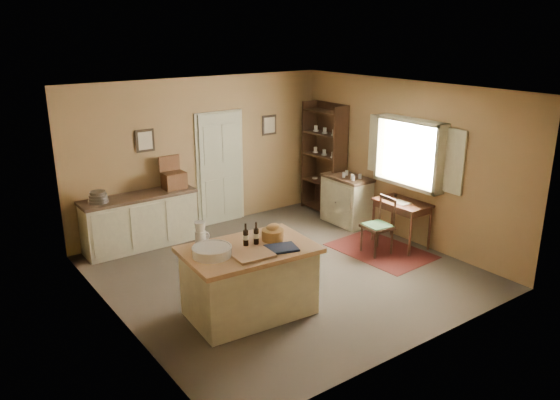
{
  "coord_description": "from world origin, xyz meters",
  "views": [
    {
      "loc": [
        -4.44,
        -6.02,
        3.54
      ],
      "look_at": [
        -0.08,
        0.01,
        1.15
      ],
      "focal_mm": 35.0,
      "sensor_mm": 36.0,
      "label": 1
    }
  ],
  "objects_px": {
    "writing_desk": "(402,207)",
    "desk_chair": "(377,227)",
    "work_island": "(249,279)",
    "right_cabinet": "(346,199)",
    "shelving_unit": "(326,158)",
    "sideboard": "(141,219)"
  },
  "relations": [
    {
      "from": "right_cabinet",
      "to": "writing_desk",
      "type": "bearing_deg",
      "value": -89.99
    },
    {
      "from": "work_island",
      "to": "shelving_unit",
      "type": "xyz_separation_m",
      "value": [
        3.45,
        2.58,
        0.58
      ]
    },
    {
      "from": "sideboard",
      "to": "writing_desk",
      "type": "height_order",
      "value": "sideboard"
    },
    {
      "from": "work_island",
      "to": "writing_desk",
      "type": "relative_size",
      "value": 1.88
    },
    {
      "from": "work_island",
      "to": "writing_desk",
      "type": "xyz_separation_m",
      "value": [
        3.3,
        0.44,
        0.19
      ]
    },
    {
      "from": "writing_desk",
      "to": "desk_chair",
      "type": "xyz_separation_m",
      "value": [
        -0.57,
        -0.01,
        -0.21
      ]
    },
    {
      "from": "writing_desk",
      "to": "desk_chair",
      "type": "relative_size",
      "value": 0.99
    },
    {
      "from": "right_cabinet",
      "to": "desk_chair",
      "type": "bearing_deg",
      "value": -112.89
    },
    {
      "from": "sideboard",
      "to": "right_cabinet",
      "type": "distance_m",
      "value": 3.72
    },
    {
      "from": "sideboard",
      "to": "right_cabinet",
      "type": "bearing_deg",
      "value": -17.85
    },
    {
      "from": "sideboard",
      "to": "desk_chair",
      "type": "xyz_separation_m",
      "value": [
        2.97,
        -2.49,
        -0.03
      ]
    },
    {
      "from": "writing_desk",
      "to": "right_cabinet",
      "type": "relative_size",
      "value": 0.91
    },
    {
      "from": "shelving_unit",
      "to": "sideboard",
      "type": "bearing_deg",
      "value": 174.68
    },
    {
      "from": "desk_chair",
      "to": "shelving_unit",
      "type": "relative_size",
      "value": 0.43
    },
    {
      "from": "writing_desk",
      "to": "desk_chair",
      "type": "bearing_deg",
      "value": -178.99
    },
    {
      "from": "sideboard",
      "to": "right_cabinet",
      "type": "height_order",
      "value": "sideboard"
    },
    {
      "from": "work_island",
      "to": "desk_chair",
      "type": "height_order",
      "value": "work_island"
    },
    {
      "from": "writing_desk",
      "to": "right_cabinet",
      "type": "bearing_deg",
      "value": 90.01
    },
    {
      "from": "desk_chair",
      "to": "shelving_unit",
      "type": "xyz_separation_m",
      "value": [
        0.73,
        2.15,
        0.61
      ]
    },
    {
      "from": "work_island",
      "to": "right_cabinet",
      "type": "distance_m",
      "value": 3.75
    },
    {
      "from": "sideboard",
      "to": "shelving_unit",
      "type": "distance_m",
      "value": 3.76
    },
    {
      "from": "shelving_unit",
      "to": "right_cabinet",
      "type": "bearing_deg",
      "value": -101.07
    }
  ]
}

